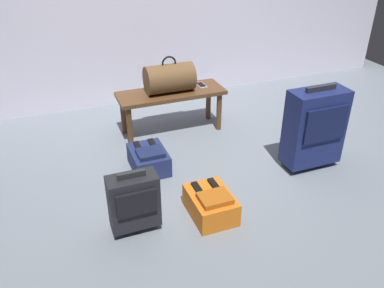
# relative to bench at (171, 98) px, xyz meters

# --- Properties ---
(ground_plane) EXTENTS (6.60, 6.60, 0.00)m
(ground_plane) POSITION_rel_bench_xyz_m (0.11, -0.71, -0.35)
(ground_plane) COLOR slate
(bench) EXTENTS (1.00, 0.36, 0.41)m
(bench) POSITION_rel_bench_xyz_m (0.00, 0.00, 0.00)
(bench) COLOR brown
(bench) RESTS_ON ground
(duffel_bag_brown) EXTENTS (0.44, 0.26, 0.34)m
(duffel_bag_brown) POSITION_rel_bench_xyz_m (-0.01, -0.00, 0.20)
(duffel_bag_brown) COLOR brown
(duffel_bag_brown) RESTS_ON bench
(cell_phone) EXTENTS (0.07, 0.14, 0.01)m
(cell_phone) POSITION_rel_bench_xyz_m (0.32, 0.04, 0.07)
(cell_phone) COLOR silver
(cell_phone) RESTS_ON bench
(suitcase_upright_navy) EXTENTS (0.46, 0.25, 0.71)m
(suitcase_upright_navy) POSITION_rel_bench_xyz_m (0.87, -1.01, 0.02)
(suitcase_upright_navy) COLOR navy
(suitcase_upright_navy) RESTS_ON ground
(suitcase_small_charcoal) EXTENTS (0.32, 0.18, 0.46)m
(suitcase_small_charcoal) POSITION_rel_bench_xyz_m (-0.68, -1.26, -0.11)
(suitcase_small_charcoal) COLOR black
(suitcase_small_charcoal) RESTS_ON ground
(backpack_navy) EXTENTS (0.28, 0.38, 0.21)m
(backpack_navy) POSITION_rel_bench_xyz_m (-0.39, -0.58, -0.25)
(backpack_navy) COLOR navy
(backpack_navy) RESTS_ON ground
(backpack_orange) EXTENTS (0.28, 0.38, 0.21)m
(backpack_orange) POSITION_rel_bench_xyz_m (-0.15, -1.30, -0.25)
(backpack_orange) COLOR orange
(backpack_orange) RESTS_ON ground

